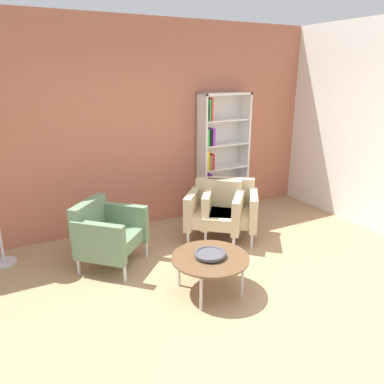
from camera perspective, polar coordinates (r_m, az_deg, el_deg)
ground_plane at (r=3.84m, az=6.57°, el=-17.10°), size 8.32×8.32×0.00m
brick_back_panel at (r=5.39m, az=-7.90°, el=9.87°), size 6.40×0.12×2.90m
bookshelf_tall at (r=5.81m, az=4.06°, el=5.34°), size 0.80×0.30×1.90m
coffee_table_low at (r=3.86m, az=2.81°, el=-10.31°), size 0.80×0.80×0.40m
decorative_bowl at (r=3.83m, az=2.82°, el=-9.46°), size 0.32×0.32×0.05m
armchair_near_window at (r=4.46m, az=-12.90°, el=-6.07°), size 0.95×0.95×0.78m
armchair_corner_red at (r=5.04m, az=3.64°, el=-2.76°), size 0.95×0.94×0.78m
armchair_by_bookshelf at (r=5.11m, az=5.87°, el=-2.50°), size 0.95×0.93×0.78m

